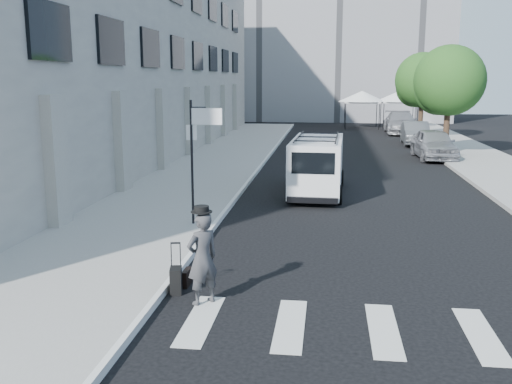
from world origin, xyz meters
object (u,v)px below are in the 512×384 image
(briefcase, at_px, (187,278))
(cargo_van, at_px, (317,165))
(parked_car_a, at_px, (434,144))
(parked_car_b, at_px, (415,133))
(suitcase, at_px, (176,280))
(parked_car_c, at_px, (401,123))
(businessman, at_px, (202,259))

(briefcase, xyz_separation_m, cargo_van, (2.47, 10.13, 0.91))
(cargo_van, height_order, parked_car_a, cargo_van)
(cargo_van, xyz_separation_m, parked_car_a, (5.99, 10.17, -0.27))
(parked_car_b, bearing_deg, suitcase, -105.21)
(suitcase, relative_size, parked_car_c, 0.17)
(cargo_van, bearing_deg, parked_car_a, 61.58)
(briefcase, height_order, parked_car_a, parked_car_a)
(cargo_van, relative_size, parked_car_a, 1.16)
(parked_car_a, bearing_deg, parked_car_b, 87.94)
(suitcase, height_order, parked_car_b, parked_car_b)
(briefcase, distance_m, parked_car_a, 22.00)
(suitcase, distance_m, parked_car_c, 36.28)
(briefcase, distance_m, parked_car_b, 28.25)
(cargo_van, xyz_separation_m, parked_car_b, (5.99, 16.82, -0.33))
(cargo_van, bearing_deg, briefcase, -101.62)
(briefcase, bearing_deg, parked_car_b, 74.03)
(suitcase, relative_size, cargo_van, 0.18)
(suitcase, relative_size, parked_car_a, 0.21)
(businessman, distance_m, suitcase, 1.02)
(businessman, relative_size, parked_car_b, 0.40)
(businessman, height_order, parked_car_b, businessman)
(briefcase, distance_m, parked_car_c, 35.83)
(parked_car_a, relative_size, parked_car_c, 0.82)
(parked_car_a, height_order, parked_car_c, parked_car_c)
(briefcase, xyz_separation_m, parked_car_b, (8.46, 26.95, 0.58))
(briefcase, bearing_deg, businessman, -57.46)
(businessman, relative_size, suitcase, 1.78)
(briefcase, xyz_separation_m, parked_car_a, (8.46, 20.30, 0.64))
(briefcase, relative_size, parked_car_c, 0.08)
(businessman, distance_m, parked_car_b, 28.96)
(businessman, bearing_deg, suitcase, -79.39)
(businessman, xyz_separation_m, suitcase, (-0.66, 0.47, -0.63))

